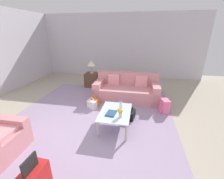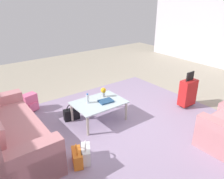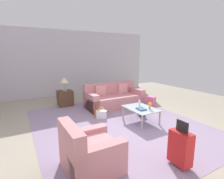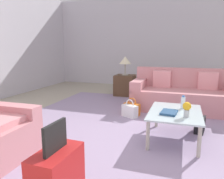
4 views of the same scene
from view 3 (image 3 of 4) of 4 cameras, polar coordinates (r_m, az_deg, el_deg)
The scene contains 16 objects.
ground_plane at distance 4.78m, azimuth 7.45°, elevation -13.05°, with size 12.00×12.00×0.00m, color #A89E89.
wall_right at distance 8.93m, azimuth -12.22°, elevation 8.45°, with size 0.12×8.00×3.10m, color silver.
area_rug at distance 5.13m, azimuth 1.54°, elevation -11.13°, with size 5.20×4.40×0.01m, color #9984A3.
couch at distance 6.73m, azimuth 0.44°, elevation -2.92°, with size 0.98×2.17×0.89m.
armchair at distance 3.21m, azimuth -7.87°, elevation -20.09°, with size 0.92×0.92×0.87m.
coffee_table at distance 5.23m, azimuth 9.36°, elevation -6.49°, with size 1.03×0.73×0.43m.
water_bottle at distance 5.39m, azimuth 8.92°, elevation -4.29°, with size 0.06×0.06×0.20m.
coffee_table_book at distance 5.07m, azimuth 9.52°, elevation -6.27°, with size 0.28×0.21×0.03m, color navy.
flower_vase at distance 5.11m, azimuth 12.28°, elevation -4.97°, with size 0.11×0.11×0.21m.
side_table at distance 7.07m, azimuth -15.06°, elevation -2.74°, with size 0.54×0.54×0.58m, color #513823.
table_lamp at distance 6.93m, azimuth -15.35°, elevation 2.86°, with size 0.33×0.33×0.53m.
suitcase_red at distance 3.47m, azimuth 21.46°, elevation -17.17°, with size 0.41×0.23×0.85m.
handbag_white at distance 5.53m, azimuth -3.47°, elevation -8.04°, with size 0.28×0.35×0.36m.
handbag_black at distance 5.86m, azimuth 9.49°, elevation -7.08°, with size 0.34×0.19×0.36m.
handbag_orange at distance 5.67m, azimuth -4.08°, elevation -7.58°, with size 0.24×0.35×0.36m.
backpack_pink at distance 6.81m, azimuth 12.60°, elevation -4.00°, with size 0.34×0.30×0.40m.
Camera 3 is at (-3.47, 2.63, 1.97)m, focal length 28.00 mm.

